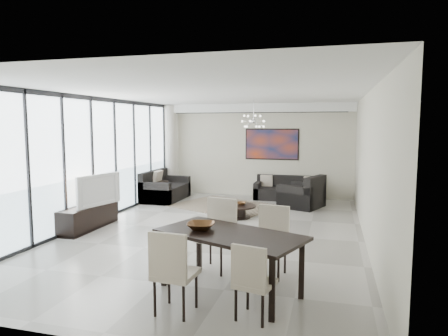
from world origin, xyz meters
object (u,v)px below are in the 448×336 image
(sofa_main, at_px, (287,192))
(dining_table, at_px, (230,239))
(coffee_table, at_px, (238,211))
(television, at_px, (95,190))
(tv_console, at_px, (88,217))

(sofa_main, xyz_separation_m, dining_table, (0.00, -6.96, 0.49))
(sofa_main, height_order, dining_table, dining_table)
(coffee_table, xyz_separation_m, television, (-2.75, -1.82, 0.69))
(coffee_table, xyz_separation_m, tv_console, (-2.91, -1.86, 0.09))
(tv_console, height_order, television, television)
(television, xyz_separation_m, dining_table, (3.65, -2.43, -0.13))
(coffee_table, distance_m, dining_table, 4.38)
(sofa_main, bearing_deg, coffee_table, -108.23)
(coffee_table, height_order, television, television)
(television, relative_size, dining_table, 0.54)
(coffee_table, height_order, tv_console, tv_console)
(coffee_table, xyz_separation_m, dining_table, (0.90, -4.25, 0.56))
(tv_console, bearing_deg, dining_table, -32.11)
(tv_console, bearing_deg, television, 14.80)
(sofa_main, height_order, television, television)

